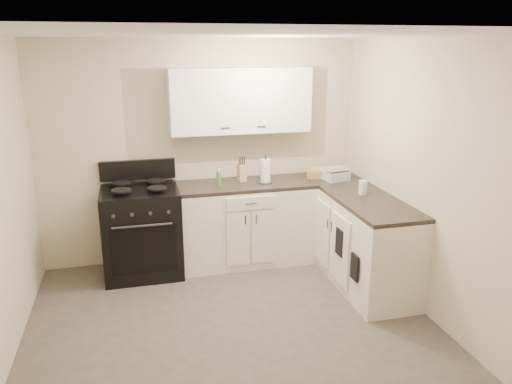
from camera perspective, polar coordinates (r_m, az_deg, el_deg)
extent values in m
plane|color=#473F38|center=(4.52, -2.35, -15.98)|extent=(3.60, 3.60, 0.00)
plane|color=white|center=(3.81, -2.80, 17.60)|extent=(3.60, 3.60, 0.00)
plane|color=beige|center=(5.71, -6.26, 4.51)|extent=(3.60, 0.00, 3.60)
plane|color=beige|center=(4.68, 19.56, 0.98)|extent=(0.00, 3.60, 3.60)
plane|color=beige|center=(2.39, 6.54, -13.06)|extent=(3.60, 0.00, 3.60)
cube|color=white|center=(5.72, -1.35, -3.72)|extent=(1.55, 0.60, 0.90)
cube|color=white|center=(5.48, 11.26, -4.96)|extent=(0.60, 1.90, 0.90)
cube|color=black|center=(5.58, -1.39, 0.82)|extent=(1.55, 0.60, 0.04)
cube|color=black|center=(5.33, 11.54, -0.25)|extent=(0.60, 1.90, 0.04)
cube|color=white|center=(5.55, -1.81, 10.42)|extent=(1.55, 0.30, 0.70)
cube|color=black|center=(5.57, -12.87, -4.61)|extent=(0.82, 0.70, 0.99)
cube|color=#D6BE84|center=(5.64, -1.62, 2.20)|extent=(0.10, 0.10, 0.19)
cylinder|color=white|center=(5.56, 1.09, 2.41)|extent=(0.14, 0.14, 0.27)
cylinder|color=green|center=(5.48, -4.27, 1.57)|extent=(0.07, 0.07, 0.16)
cube|color=tan|center=(5.85, 7.15, 2.09)|extent=(0.31, 0.25, 0.09)
cube|color=silver|center=(5.78, 9.03, 1.90)|extent=(0.31, 0.29, 0.10)
cylinder|color=silver|center=(5.25, 12.11, 0.51)|extent=(0.11, 0.11, 0.15)
cube|color=black|center=(4.80, 11.20, -8.43)|extent=(0.02, 0.15, 0.25)
cube|color=black|center=(5.06, 9.53, -5.67)|extent=(0.02, 0.16, 0.28)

